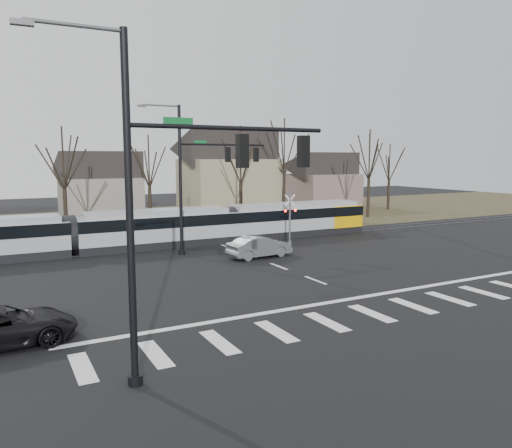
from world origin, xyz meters
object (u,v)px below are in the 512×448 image
sedan (260,247)px  suv (0,327)px  tram (155,227)px  rail_crossing_signal (290,220)px

sedan → suv: bearing=116.3°
sedan → tram: bearing=30.8°
rail_crossing_signal → suv: bearing=-146.5°
rail_crossing_signal → tram: bearing=161.9°
sedan → suv: 18.58m
tram → suv: size_ratio=6.97×
tram → suv: bearing=-122.4°
suv → tram: bearing=-36.3°
tram → suv: 19.87m
tram → rail_crossing_signal: rail_crossing_signal is taller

